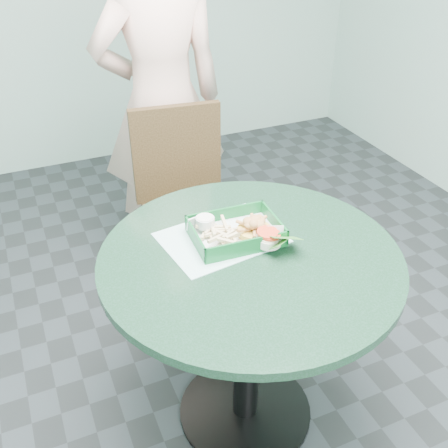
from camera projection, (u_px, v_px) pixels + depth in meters
name	position (u px, v px, depth m)	size (l,w,h in m)	color
floor	(245.00, 411.00, 2.06)	(4.00, 5.00, 0.02)	#303335
cafe_table	(249.00, 300.00, 1.74)	(0.96, 0.96, 0.75)	black
dining_chair	(186.00, 195.00, 2.42)	(0.41, 0.41, 0.93)	#462A1E
diner_person	(160.00, 76.00, 2.41)	(0.73, 0.48, 1.99)	beige
placemat	(221.00, 243.00, 1.72)	(0.38, 0.28, 0.00)	#A8D9D7
food_basket	(236.00, 239.00, 1.71)	(0.28, 0.21, 0.06)	#0D5B26
crab_sandwich	(254.00, 230.00, 1.70)	(0.11, 0.11, 0.07)	gold
fries_pile	(223.00, 239.00, 1.68)	(0.12, 0.13, 0.05)	beige
sauce_ramekin	(205.00, 227.00, 1.71)	(0.06, 0.06, 0.04)	silver
garnish_cup	(273.00, 242.00, 1.66)	(0.12, 0.12, 0.05)	silver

